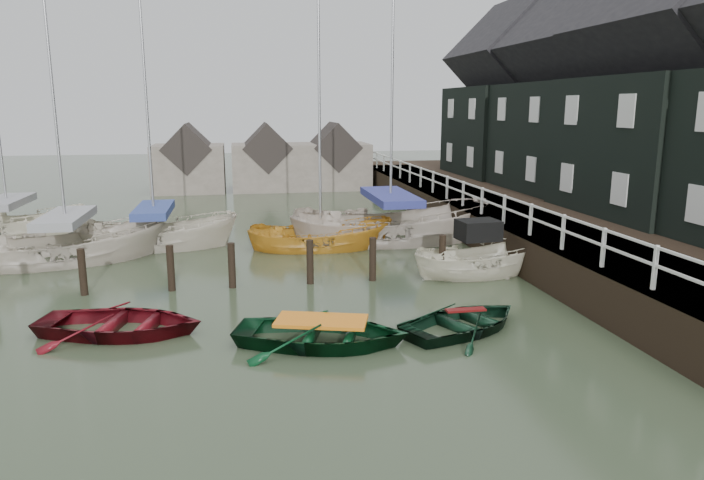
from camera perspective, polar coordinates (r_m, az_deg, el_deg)
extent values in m
plane|color=#2F3C26|center=(16.81, -6.71, -6.95)|extent=(120.00, 120.00, 0.00)
cube|color=black|center=(28.18, 11.48, 3.58)|extent=(3.00, 32.00, 0.20)
cube|color=silver|center=(27.53, 8.66, 5.69)|extent=(0.06, 32.00, 0.06)
cube|color=silver|center=(27.58, 8.63, 4.86)|extent=(0.06, 32.00, 0.06)
cube|color=black|center=(30.86, 20.90, 1.11)|extent=(14.00, 38.00, 1.50)
cube|color=black|center=(26.29, 27.19, 7.60)|extent=(6.40, 7.00, 5.00)
cube|color=black|center=(26.39, 28.12, 16.80)|extent=(6.52, 7.14, 6.52)
cube|color=black|center=(32.13, 19.60, 8.81)|extent=(6.00, 7.00, 5.00)
cube|color=black|center=(32.21, 20.16, 16.36)|extent=(6.11, 7.14, 6.11)
cube|color=black|center=(38.36, 14.38, 9.55)|extent=(6.40, 7.00, 5.00)
cube|color=black|center=(38.43, 14.72, 15.89)|extent=(6.52, 7.14, 6.52)
cylinder|color=black|center=(20.05, -23.25, -3.24)|extent=(0.22, 0.22, 1.80)
cylinder|color=black|center=(19.63, -16.12, -3.03)|extent=(0.22, 0.22, 1.80)
cylinder|color=black|center=(19.52, -10.85, -2.85)|extent=(0.22, 0.22, 1.80)
cylinder|color=black|center=(19.63, -3.83, -2.57)|extent=(0.22, 0.22, 1.80)
cylinder|color=black|center=(19.94, 1.89, -2.31)|extent=(0.22, 0.22, 1.80)
cylinder|color=black|center=(20.54, 8.18, -2.00)|extent=(0.22, 0.22, 1.80)
cube|color=#665B51|center=(42.17, -14.58, 6.33)|extent=(4.50, 4.00, 3.00)
cube|color=#282321|center=(42.07, -14.68, 8.09)|extent=(3.18, 4.08, 3.18)
cube|color=#665B51|center=(42.10, -7.74, 6.60)|extent=(4.50, 4.00, 3.00)
cube|color=#282321|center=(42.00, -7.79, 8.37)|extent=(3.18, 4.08, 3.18)
cube|color=#665B51|center=(42.55, -1.64, 6.76)|extent=(4.50, 4.00, 3.00)
cube|color=#282321|center=(42.44, -1.65, 8.51)|extent=(3.18, 4.08, 3.18)
imported|color=#550C13|center=(16.51, -20.25, -8.00)|extent=(4.58, 3.73, 0.83)
imported|color=black|center=(14.86, -2.78, -9.49)|extent=(4.72, 3.95, 0.84)
imported|color=black|center=(16.00, 10.22, -8.07)|extent=(4.29, 3.83, 0.73)
imported|color=beige|center=(21.02, 11.43, -3.21)|extent=(4.65, 2.08, 1.75)
cube|color=black|center=(20.86, 11.40, 0.90)|extent=(1.38, 1.11, 0.65)
imported|color=beige|center=(24.61, -24.31, -1.81)|extent=(7.34, 4.36, 2.66)
cylinder|color=#B2B2B7|center=(24.00, -25.59, 12.43)|extent=(0.10, 0.10, 9.24)
cube|color=gray|center=(24.31, -24.63, 1.82)|extent=(4.03, 2.35, 0.30)
imported|color=beige|center=(25.90, -17.38, -0.63)|extent=(6.58, 2.90, 2.48)
cylinder|color=#B2B2B7|center=(25.33, -18.29, 13.40)|extent=(0.10, 0.10, 9.86)
cube|color=navy|center=(25.63, -17.58, 2.61)|extent=(3.62, 1.55, 0.30)
imported|color=#C28424|center=(24.57, -2.86, -0.76)|extent=(5.76, 2.44, 2.18)
cylinder|color=#B2B2B7|center=(23.95, -2.99, 11.64)|extent=(0.10, 0.10, 8.15)
imported|color=beige|center=(25.77, 3.48, -0.15)|extent=(8.40, 3.74, 3.16)
cylinder|color=#B2B2B7|center=(25.23, 3.69, 15.37)|extent=(0.10, 0.10, 10.34)
cube|color=navy|center=(25.45, 3.53, 3.93)|extent=(4.61, 2.00, 0.30)
imported|color=beige|center=(30.14, -28.60, 0.17)|extent=(6.99, 3.64, 2.57)
cube|color=gray|center=(29.90, -28.90, 3.04)|extent=(3.84, 1.96, 0.30)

